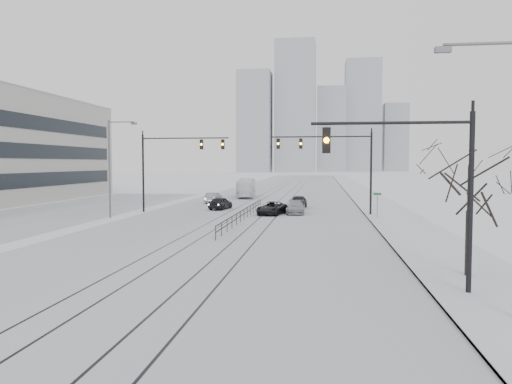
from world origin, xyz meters
The scene contains 21 objects.
ground centered at (0.00, 0.00, 0.00)m, with size 500.00×500.00×0.00m, color white.
road centered at (0.00, 60.00, 0.01)m, with size 22.00×260.00×0.02m, color silver.
sidewalk_east centered at (13.50, 60.00, 0.08)m, with size 5.00×260.00×0.16m, color silver.
curb centered at (11.05, 60.00, 0.06)m, with size 0.10×260.00×0.12m, color gray.
parking_strip centered at (-20.00, 35.00, 0.01)m, with size 14.00×60.00×0.03m, color silver.
tram_rails centered at (0.00, 40.00, 0.02)m, with size 5.30×180.00×0.01m.
skyline centered at (5.02, 273.63, 30.65)m, with size 96.00×48.00×72.00m.
traffic_mast_near centered at (10.79, 6.00, 4.56)m, with size 6.10×0.37×7.00m.
traffic_mast_ne centered at (8.15, 34.99, 5.76)m, with size 9.60×0.37×8.00m.
traffic_mast_nw centered at (-8.52, 36.00, 5.57)m, with size 9.10×0.37×8.00m.
street_light_east centered at (12.70, 3.00, 5.21)m, with size 2.73×0.25×9.00m.
street_light_west centered at (-12.20, 30.00, 5.21)m, with size 2.73×0.25×9.00m.
bare_tree centered at (13.20, 9.00, 4.49)m, with size 4.40×4.40×6.10m.
median_fence centered at (0.00, 30.00, 0.53)m, with size 0.06×24.00×1.00m.
street_sign centered at (11.80, 32.00, 1.61)m, with size 0.70×0.06×2.40m.
sedan_sb_inner centered at (-4.11, 39.63, 0.69)m, with size 1.64×4.07×1.39m, color black.
sedan_sb_outer centered at (-6.71, 47.83, 0.67)m, with size 1.42×4.07×1.34m, color #919398.
sedan_nb_front centered at (2.00, 34.87, 0.63)m, with size 2.09×4.54×1.26m, color black.
sedan_nb_right centered at (4.27, 35.98, 0.64)m, with size 1.79×4.41×1.28m, color #999AA0.
sedan_nb_far centered at (4.23, 42.38, 0.71)m, with size 1.67×4.15×1.41m, color black.
box_truck centered at (-4.17, 58.92, 1.36)m, with size 2.28×9.76×2.72m, color white.
Camera 1 is at (6.83, -13.61, 5.07)m, focal length 35.00 mm.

